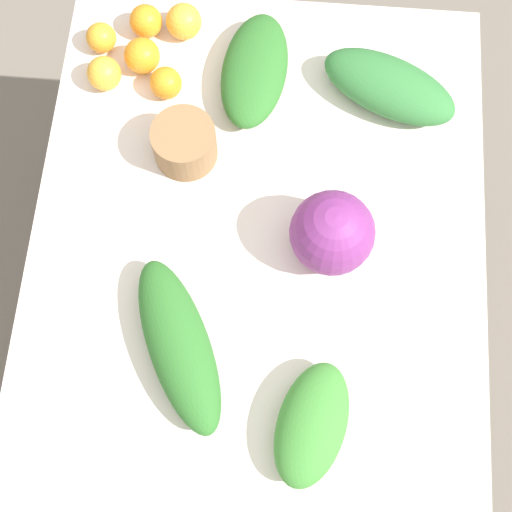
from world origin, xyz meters
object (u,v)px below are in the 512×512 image
at_px(orange_0, 101,38).
at_px(orange_3, 166,83).
at_px(greens_bunch_kale, 179,345).
at_px(greens_bunch_chard, 389,87).
at_px(orange_1, 104,73).
at_px(orange_4, 146,21).
at_px(greens_bunch_dandelion, 312,424).
at_px(paper_bag, 184,144).
at_px(cabbage_purple, 332,233).
at_px(orange_2, 142,56).
at_px(greens_bunch_scallion, 255,70).

height_order(orange_0, orange_3, orange_3).
xyz_separation_m(greens_bunch_kale, greens_bunch_chard, (-0.62, 0.40, 0.00)).
relative_size(orange_1, orange_4, 1.01).
bearing_deg(greens_bunch_kale, orange_4, -167.73).
relative_size(orange_0, orange_1, 0.90).
relative_size(greens_bunch_dandelion, orange_1, 3.16).
height_order(greens_bunch_chard, orange_1, greens_bunch_chard).
xyz_separation_m(greens_bunch_kale, orange_1, (-0.61, -0.24, -0.01)).
relative_size(orange_0, orange_3, 0.95).
distance_m(paper_bag, greens_bunch_chard, 0.48).
relative_size(orange_3, orange_4, 0.95).
bearing_deg(orange_3, greens_bunch_chard, 92.63).
height_order(cabbage_purple, orange_0, cabbage_purple).
xyz_separation_m(orange_2, orange_3, (0.06, 0.06, -0.00)).
distance_m(cabbage_purple, orange_0, 0.72).
bearing_deg(orange_0, orange_4, 117.38).
distance_m(cabbage_purple, orange_1, 0.65).
xyz_separation_m(greens_bunch_chard, orange_0, (-0.09, -0.67, -0.01)).
distance_m(cabbage_purple, greens_bunch_kale, 0.38).
relative_size(greens_bunch_chard, orange_3, 4.31).
distance_m(greens_bunch_scallion, orange_3, 0.20).
bearing_deg(orange_2, greens_bunch_kale, 13.66).
bearing_deg(orange_2, orange_3, 43.89).
bearing_deg(greens_bunch_kale, paper_bag, -175.08).
height_order(orange_0, orange_1, orange_1).
xyz_separation_m(orange_2, orange_4, (-0.10, -0.00, -0.00)).
distance_m(greens_bunch_dandelion, greens_bunch_kale, 0.30).
height_order(cabbage_purple, greens_bunch_chard, cabbage_purple).
relative_size(greens_bunch_scallion, orange_4, 3.92).
relative_size(greens_bunch_kale, greens_bunch_chard, 1.18).
bearing_deg(greens_bunch_dandelion, paper_bag, -151.76).
bearing_deg(greens_bunch_kale, greens_bunch_scallion, 171.24).
relative_size(greens_bunch_kale, orange_4, 4.84).
distance_m(cabbage_purple, greens_bunch_dandelion, 0.38).
relative_size(greens_bunch_scallion, orange_3, 4.11).
height_order(cabbage_purple, paper_bag, cabbage_purple).
relative_size(cabbage_purple, paper_bag, 1.25).
height_order(orange_1, orange_2, orange_2).
bearing_deg(paper_bag, orange_2, -150.76).
xyz_separation_m(paper_bag, greens_bunch_scallion, (-0.20, 0.14, -0.01)).
relative_size(cabbage_purple, greens_bunch_dandelion, 0.71).
xyz_separation_m(paper_bag, orange_0, (-0.27, -0.23, -0.01)).
bearing_deg(cabbage_purple, orange_1, -124.52).
xyz_separation_m(greens_bunch_scallion, greens_bunch_dandelion, (0.78, 0.17, 0.00)).
bearing_deg(orange_1, greens_bunch_dandelion, 34.60).
relative_size(greens_bunch_kale, orange_1, 4.78).
relative_size(paper_bag, orange_2, 1.71).
xyz_separation_m(cabbage_purple, greens_bunch_dandelion, (0.38, -0.02, -0.04)).
bearing_deg(greens_bunch_chard, orange_4, -103.58).
bearing_deg(orange_3, greens_bunch_kale, 9.40).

